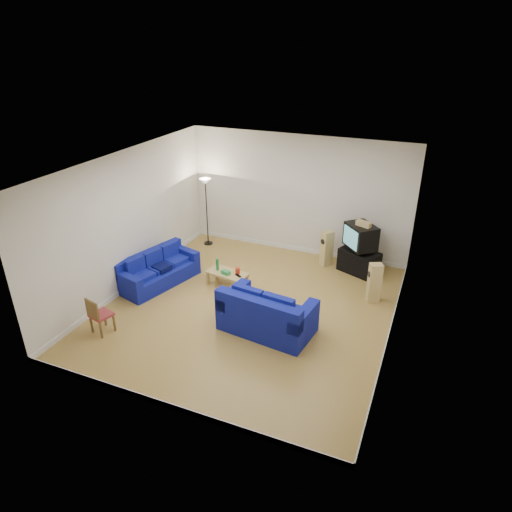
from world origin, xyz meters
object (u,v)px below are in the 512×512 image
at_px(sofa_loveseat, 266,317).
at_px(television, 361,236).
at_px(tv_stand, 359,262).
at_px(sofa_three_seat, 157,272).
at_px(coffee_table, 227,274).

height_order(sofa_loveseat, television, television).
distance_m(sofa_loveseat, television, 3.56).
distance_m(sofa_loveseat, tv_stand, 3.49).
bearing_deg(sofa_three_seat, sofa_loveseat, 89.99).
xyz_separation_m(coffee_table, television, (2.73, 1.91, 0.68)).
xyz_separation_m(sofa_three_seat, sofa_loveseat, (3.15, -0.87, 0.06)).
bearing_deg(tv_stand, sofa_loveseat, -87.39).
bearing_deg(television, sofa_three_seat, -103.66).
relative_size(sofa_three_seat, television, 2.26).
bearing_deg(sofa_three_seat, television, 134.52).
bearing_deg(sofa_loveseat, coffee_table, 145.22).
height_order(sofa_three_seat, tv_stand, sofa_three_seat).
bearing_deg(tv_stand, sofa_three_seat, -128.15).
distance_m(sofa_three_seat, tv_stand, 4.99).
distance_m(sofa_three_seat, coffee_table, 1.70).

